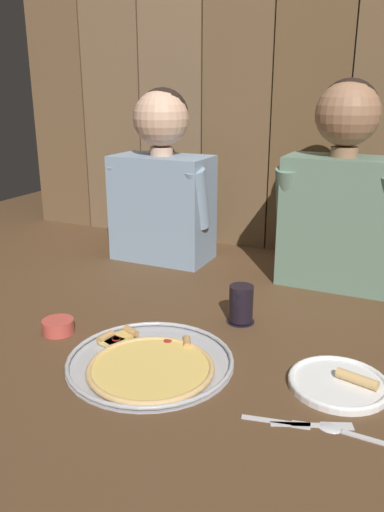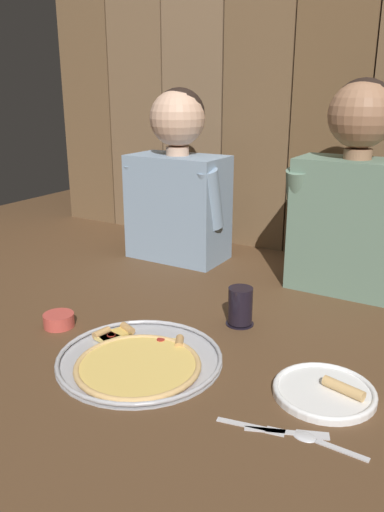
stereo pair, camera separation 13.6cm
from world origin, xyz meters
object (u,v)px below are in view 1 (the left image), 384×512
pizza_tray (150,363)px  diner_left (162,180)px  dipping_bowl (58,326)px  diner_right (341,189)px  dinner_plate (339,383)px  drinking_glass (241,304)px

pizza_tray → diner_left: size_ratio=0.64×
pizza_tray → dipping_bowl: dipping_bowl is taller
pizza_tray → diner_right: 0.82m
dipping_bowl → diner_right: bearing=48.6°
dinner_plate → dipping_bowl: 0.71m
dinner_plate → diner_right: bearing=101.5°
pizza_tray → dinner_plate: 0.42m
drinking_glass → diner_right: 0.51m
dipping_bowl → dinner_plate: bearing=3.8°
dinner_plate → drinking_glass: 0.37m
diner_left → diner_right: 0.62m
drinking_glass → diner_right: diner_right is taller
diner_right → dinner_plate: bearing=-78.5°
pizza_tray → dipping_bowl: 0.30m
dipping_bowl → diner_right: diner_right is taller
dinner_plate → diner_right: size_ratio=0.33×
dipping_bowl → diner_left: diner_left is taller
drinking_glass → dipping_bowl: size_ratio=1.28×
dipping_bowl → diner_left: (-0.04, 0.66, 0.27)m
pizza_tray → diner_right: (0.28, 0.71, 0.30)m
diner_right → diner_left: bearing=180.0°
drinking_glass → diner_right: size_ratio=0.16×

